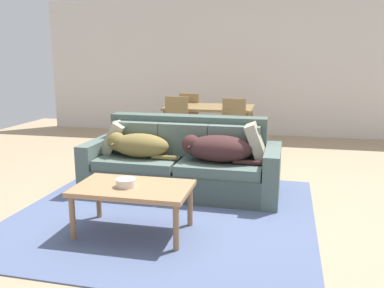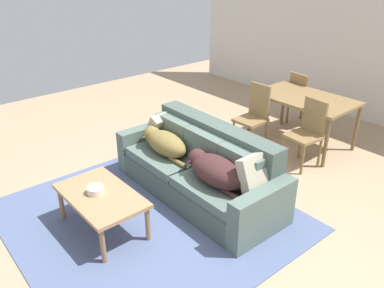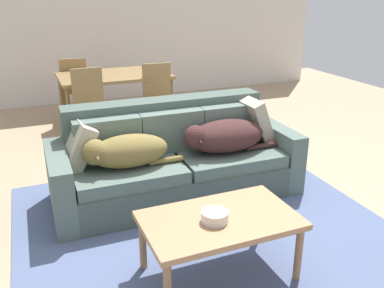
# 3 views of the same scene
# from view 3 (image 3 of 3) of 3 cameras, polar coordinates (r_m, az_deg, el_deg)

# --- Properties ---
(ground_plane) EXTENTS (10.00, 10.00, 0.00)m
(ground_plane) POSITION_cam_3_polar(r_m,az_deg,el_deg) (3.90, 0.95, -7.57)
(ground_plane) COLOR tan
(back_partition) EXTENTS (8.00, 0.12, 2.70)m
(back_partition) POSITION_cam_3_polar(r_m,az_deg,el_deg) (7.29, -12.17, 16.40)
(back_partition) COLOR silver
(back_partition) RESTS_ON ground
(area_rug) EXTENTS (2.95, 2.83, 0.01)m
(area_rug) POSITION_cam_3_polar(r_m,az_deg,el_deg) (3.43, 2.15, -11.88)
(area_rug) COLOR slate
(area_rug) RESTS_ON ground
(couch) EXTENTS (2.23, 0.90, 0.86)m
(couch) POSITION_cam_3_polar(r_m,az_deg,el_deg) (3.90, -2.43, -2.25)
(couch) COLOR #43534C
(couch) RESTS_ON ground
(dog_on_left_cushion) EXTENTS (0.84, 0.35, 0.28)m
(dog_on_left_cushion) POSITION_cam_3_polar(r_m,az_deg,el_deg) (3.54, -9.11, -0.98)
(dog_on_left_cushion) COLOR olive
(dog_on_left_cushion) RESTS_ON couch
(dog_on_right_cushion) EXTENTS (0.91, 0.41, 0.29)m
(dog_on_right_cushion) POSITION_cam_3_polar(r_m,az_deg,el_deg) (3.83, 4.28, 1.07)
(dog_on_right_cushion) COLOR #3F2323
(dog_on_right_cushion) RESTS_ON couch
(throw_pillow_by_left_arm) EXTENTS (0.32, 0.41, 0.41)m
(throw_pillow_by_left_arm) POSITION_cam_3_polar(r_m,az_deg,el_deg) (3.67, -15.23, -0.06)
(throw_pillow_by_left_arm) COLOR #ACA78A
(throw_pillow_by_left_arm) RESTS_ON couch
(throw_pillow_by_right_arm) EXTENTS (0.27, 0.44, 0.45)m
(throw_pillow_by_right_arm) POSITION_cam_3_polar(r_m,az_deg,el_deg) (4.17, 8.34, 3.29)
(throw_pillow_by_right_arm) COLOR #A9A48C
(throw_pillow_by_right_arm) RESTS_ON couch
(coffee_table) EXTENTS (1.01, 0.60, 0.44)m
(coffee_table) POSITION_cam_3_polar(r_m,az_deg,el_deg) (2.80, 3.77, -10.80)
(coffee_table) COLOR #AD7E54
(coffee_table) RESTS_ON ground
(bowl_on_coffee_table) EXTENTS (0.18, 0.18, 0.07)m
(bowl_on_coffee_table) POSITION_cam_3_polar(r_m,az_deg,el_deg) (2.72, 3.10, -9.75)
(bowl_on_coffee_table) COLOR silver
(bowl_on_coffee_table) RESTS_ON coffee_table
(dining_table) EXTENTS (1.42, 0.88, 0.75)m
(dining_table) POSITION_cam_3_polar(r_m,az_deg,el_deg) (5.72, -10.48, 8.63)
(dining_table) COLOR olive
(dining_table) RESTS_ON ground
(dining_chair_near_left) EXTENTS (0.41, 0.41, 0.95)m
(dining_chair_near_left) POSITION_cam_3_polar(r_m,az_deg,el_deg) (5.10, -13.53, 4.96)
(dining_chair_near_left) COLOR olive
(dining_chair_near_left) RESTS_ON ground
(dining_chair_near_right) EXTENTS (0.44, 0.44, 0.93)m
(dining_chair_near_right) POSITION_cam_3_polar(r_m,az_deg,el_deg) (5.37, -4.49, 6.26)
(dining_chair_near_right) COLOR olive
(dining_chair_near_right) RESTS_ON ground
(dining_chair_far_left) EXTENTS (0.45, 0.45, 0.91)m
(dining_chair_far_left) POSITION_cam_3_polar(r_m,az_deg,el_deg) (6.24, -15.57, 7.54)
(dining_chair_far_left) COLOR olive
(dining_chair_far_left) RESTS_ON ground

